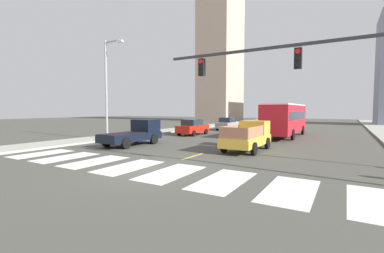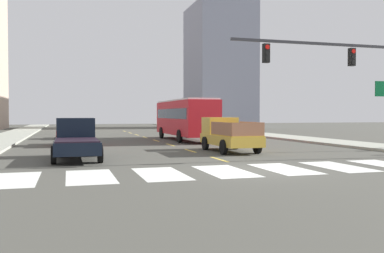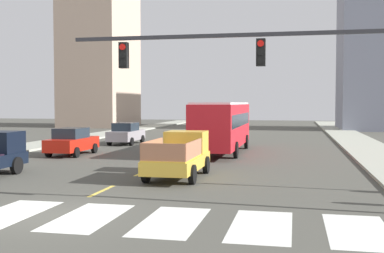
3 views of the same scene
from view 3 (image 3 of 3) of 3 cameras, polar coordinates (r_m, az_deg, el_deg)
The scene contains 22 objects.
ground_plane at distance 15.16m, azimuth -16.35°, elevation -9.90°, with size 160.00×160.00×0.00m, color #47463F.
sidewalk_right at distance 31.58m, azimuth 21.13°, elevation -3.26°, with size 3.41×110.00×0.15m, color #9EA192.
sidewalk_left at distance 36.59m, azimuth -19.71°, elevation -2.44°, with size 3.41×110.00×0.15m, color #9EA192.
crosswalk_stripe_3 at distance 15.77m, azimuth -20.37°, elevation -9.45°, with size 1.61×3.60×0.01m, color silver.
crosswalk_stripe_4 at distance 14.62m, azimuth -12.00°, elevation -10.30°, with size 1.61×3.60×0.01m, color silver.
crosswalk_stripe_5 at distance 13.83m, azimuth -2.40°, elevation -11.00°, with size 1.61×3.60×0.01m, color silver.
crosswalk_stripe_6 at distance 13.45m, azimuth 8.08°, elevation -11.42°, with size 1.61×3.60×0.01m, color silver.
crosswalk_stripe_7 at distance 13.52m, azimuth 18.83°, elevation -11.47°, with size 1.61×3.60×0.01m, color silver.
lane_dash_0 at distance 18.70m, azimuth -10.49°, elevation -7.41°, with size 0.16×2.40×0.01m, color #E3C246.
lane_dash_1 at distance 23.34m, azimuth -5.79°, elevation -5.35°, with size 0.16×2.40×0.01m, color #E3C246.
lane_dash_2 at distance 28.11m, azimuth -2.68°, elevation -3.96°, with size 0.16×2.40×0.01m, color #E3C246.
lane_dash_3 at distance 32.94m, azimuth -0.48°, elevation -2.96°, with size 0.16×2.40×0.01m, color #E3C246.
lane_dash_4 at distance 37.82m, azimuth 1.15°, elevation -2.22°, with size 0.16×2.40×0.01m, color #E3C246.
lane_dash_5 at distance 42.72m, azimuth 2.41°, elevation -1.65°, with size 0.16×2.40×0.01m, color #E3C246.
lane_dash_6 at distance 47.65m, azimuth 3.40°, elevation -1.19°, with size 0.16×2.40×0.01m, color #E3C246.
lane_dash_7 at distance 52.59m, azimuth 4.21°, elevation -0.82°, with size 0.16×2.40×0.01m, color #E3C246.
pickup_stakebed at distance 21.92m, azimuth -1.38°, elevation -3.40°, with size 2.18×5.20×1.96m.
city_bus at distance 32.12m, azimuth 3.57°, elevation 0.38°, with size 2.72×10.80×3.32m.
sedan_mid at distance 31.72m, azimuth -13.84°, elevation -1.71°, with size 2.02×4.40×1.72m.
sedan_near_left at distance 39.31m, azimuth -7.71°, elevation -0.80°, with size 2.02×4.40×1.72m.
traffic_signal_gantry at distance 15.27m, azimuth 12.86°, elevation 6.41°, with size 11.22×0.27×6.00m.
block_mid_left at distance 64.80m, azimuth 21.02°, elevation 8.44°, with size 9.35×10.77×19.80m, color gray.
Camera 3 is at (7.04, -13.01, 3.30)m, focal length 45.68 mm.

